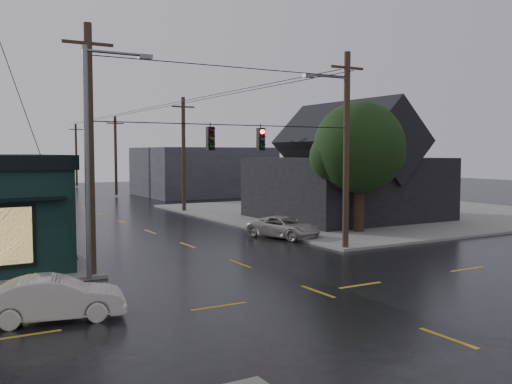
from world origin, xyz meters
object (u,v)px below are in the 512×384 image
corner_tree (359,148)px  utility_pole_ne (345,250)px  utility_pole_nw (93,277)px  suv_silver (284,227)px  sedan_cream (55,298)px

corner_tree → utility_pole_ne: (-4.50, -4.30, -5.32)m
utility_pole_nw → suv_silver: utility_pole_nw is taller
corner_tree → utility_pole_nw: size_ratio=0.79×
utility_pole_nw → utility_pole_ne: same height
utility_pole_ne → corner_tree: bearing=43.7°
sedan_cream → suv_silver: bearing=-43.8°
utility_pole_nw → sedan_cream: bearing=-114.3°
utility_pole_nw → utility_pole_ne: size_ratio=1.00×
suv_silver → sedan_cream: bearing=-164.2°
suv_silver → utility_pole_nw: bearing=-177.1°
utility_pole_nw → suv_silver: (12.50, 5.13, 0.63)m
corner_tree → suv_silver: 6.90m
utility_pole_ne → sedan_cream: utility_pole_ne is taller
sedan_cream → utility_pole_ne: bearing=-59.7°
corner_tree → sedan_cream: corner_tree is taller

